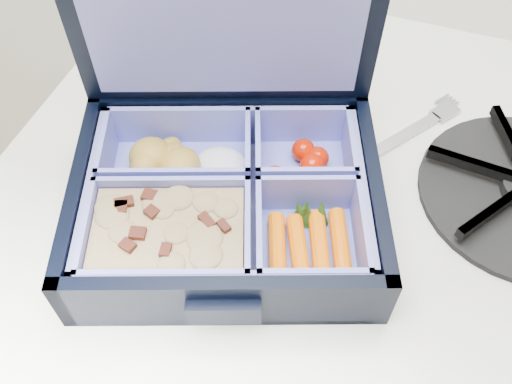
% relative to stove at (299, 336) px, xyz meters
% --- Properties ---
extents(stove, '(0.59, 0.59, 0.89)m').
position_rel_stove_xyz_m(stove, '(0.00, 0.00, 0.00)').
color(stove, silver).
rests_on(stove, floor).
extents(bento_box, '(0.30, 0.27, 0.06)m').
position_rel_stove_xyz_m(bento_box, '(-0.06, -0.10, 0.47)').
color(bento_box, black).
rests_on(bento_box, stove).
extents(burner_grate_rear, '(0.20, 0.20, 0.02)m').
position_rel_stove_xyz_m(burner_grate_rear, '(-0.12, 0.13, 0.45)').
color(burner_grate_rear, black).
rests_on(burner_grate_rear, stove).
extents(fork, '(0.11, 0.15, 0.01)m').
position_rel_stove_xyz_m(fork, '(0.05, 0.03, 0.45)').
color(fork, '#9C9EAE').
rests_on(fork, stove).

